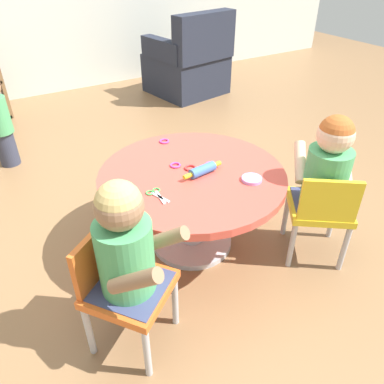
# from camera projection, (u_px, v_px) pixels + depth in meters

# --- Properties ---
(ground_plane) EXTENTS (10.00, 10.00, 0.00)m
(ground_plane) POSITION_uv_depth(u_px,v_px,m) (192.00, 242.00, 2.13)
(ground_plane) COLOR olive
(craft_table) EXTENTS (0.94, 0.94, 0.46)m
(craft_table) POSITION_uv_depth(u_px,v_px,m) (192.00, 190.00, 1.93)
(craft_table) COLOR silver
(craft_table) RESTS_ON ground
(child_chair_left) EXTENTS (0.42, 0.42, 0.54)m
(child_chair_left) POSITION_uv_depth(u_px,v_px,m) (122.00, 285.00, 1.47)
(child_chair_left) COLOR #B7B7BC
(child_chair_left) RESTS_ON ground
(seated_child_left) EXTENTS (0.42, 0.44, 0.51)m
(seated_child_left) POSITION_uv_depth(u_px,v_px,m) (125.00, 244.00, 1.33)
(seated_child_left) COLOR #3F4772
(seated_child_left) RESTS_ON ground
(child_chair_right) EXTENTS (0.42, 0.42, 0.54)m
(child_chair_right) POSITION_uv_depth(u_px,v_px,m) (321.00, 209.00, 1.88)
(child_chair_right) COLOR #B7B7BC
(child_chair_right) RESTS_ON ground
(seated_child_right) EXTENTS (0.42, 0.44, 0.51)m
(seated_child_right) POSITION_uv_depth(u_px,v_px,m) (328.00, 166.00, 1.79)
(seated_child_right) COLOR #3F4772
(seated_child_right) RESTS_ON ground
(armchair_dark) EXTENTS (0.81, 0.83, 0.85)m
(armchair_dark) POSITION_uv_depth(u_px,v_px,m) (189.00, 65.00, 4.02)
(armchair_dark) COLOR #232838
(armchair_dark) RESTS_ON ground
(rolling_pin) EXTENTS (0.23, 0.07, 0.05)m
(rolling_pin) POSITION_uv_depth(u_px,v_px,m) (203.00, 170.00, 1.85)
(rolling_pin) COLOR #3F72CC
(rolling_pin) RESTS_ON craft_table
(craft_scissors) EXTENTS (0.08, 0.14, 0.01)m
(craft_scissors) POSITION_uv_depth(u_px,v_px,m) (156.00, 194.00, 1.71)
(craft_scissors) COLOR silver
(craft_scissors) RESTS_ON craft_table
(playdough_blob_0) EXTENTS (0.10, 0.10, 0.02)m
(playdough_blob_0) POSITION_uv_depth(u_px,v_px,m) (252.00, 179.00, 1.81)
(playdough_blob_0) COLOR #CC99E5
(playdough_blob_0) RESTS_ON craft_table
(cookie_cutter_0) EXTENTS (0.06, 0.06, 0.01)m
(cookie_cutter_0) POSITION_uv_depth(u_px,v_px,m) (175.00, 165.00, 1.93)
(cookie_cutter_0) COLOR #D83FA5
(cookie_cutter_0) RESTS_ON craft_table
(cookie_cutter_1) EXTENTS (0.06, 0.06, 0.01)m
(cookie_cutter_1) POSITION_uv_depth(u_px,v_px,m) (190.00, 168.00, 1.90)
(cookie_cutter_1) COLOR red
(cookie_cutter_1) RESTS_ON craft_table
(cookie_cutter_2) EXTENTS (0.06, 0.06, 0.01)m
(cookie_cutter_2) POSITION_uv_depth(u_px,v_px,m) (211.00, 164.00, 1.93)
(cookie_cutter_2) COLOR #D83FA5
(cookie_cutter_2) RESTS_ON craft_table
(cookie_cutter_3) EXTENTS (0.06, 0.06, 0.01)m
(cookie_cutter_3) POSITION_uv_depth(u_px,v_px,m) (164.00, 141.00, 2.15)
(cookie_cutter_3) COLOR #D83FA5
(cookie_cutter_3) RESTS_ON craft_table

